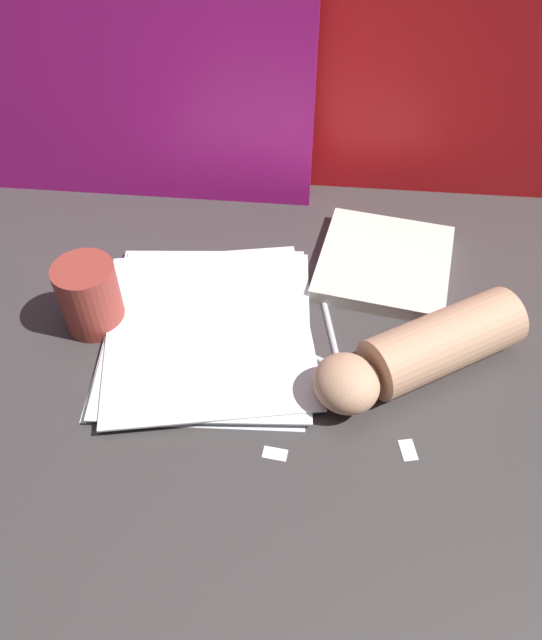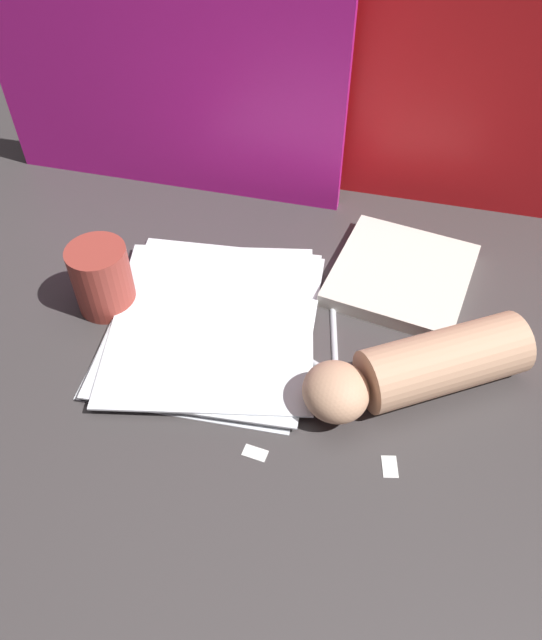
{
  "view_description": "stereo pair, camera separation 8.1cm",
  "coord_description": "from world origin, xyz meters",
  "px_view_note": "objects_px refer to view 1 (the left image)",
  "views": [
    {
      "loc": [
        -0.03,
        -0.59,
        0.65
      ],
      "look_at": [
        0.0,
        -0.03,
        0.06
      ],
      "focal_mm": 35.0,
      "sensor_mm": 36.0,
      "label": 1
    },
    {
      "loc": [
        0.06,
        -0.59,
        0.65
      ],
      "look_at": [
        0.0,
        -0.03,
        0.06
      ],
      "focal_mm": 35.0,
      "sensor_mm": 36.0,
      "label": 2
    }
  ],
  "objects_px": {
    "paper_stack": "(208,328)",
    "book_closed": "(384,263)",
    "scissors": "(338,365)",
    "mug": "(90,296)",
    "hand_forearm": "(421,351)"
  },
  "relations": [
    {
      "from": "paper_stack",
      "to": "book_closed",
      "type": "distance_m",
      "value": 0.3
    },
    {
      "from": "scissors",
      "to": "paper_stack",
      "type": "bearing_deg",
      "value": 157.25
    },
    {
      "from": "scissors",
      "to": "mug",
      "type": "distance_m",
      "value": 0.35
    },
    {
      "from": "scissors",
      "to": "hand_forearm",
      "type": "distance_m",
      "value": 0.11
    },
    {
      "from": "paper_stack",
      "to": "scissors",
      "type": "relative_size",
      "value": 1.95
    },
    {
      "from": "paper_stack",
      "to": "book_closed",
      "type": "height_order",
      "value": "book_closed"
    },
    {
      "from": "scissors",
      "to": "mug",
      "type": "relative_size",
      "value": 1.73
    },
    {
      "from": "paper_stack",
      "to": "mug",
      "type": "height_order",
      "value": "mug"
    },
    {
      "from": "mug",
      "to": "scissors",
      "type": "bearing_deg",
      "value": -16.88
    },
    {
      "from": "paper_stack",
      "to": "scissors",
      "type": "bearing_deg",
      "value": -22.75
    },
    {
      "from": "hand_forearm",
      "to": "book_closed",
      "type": "bearing_deg",
      "value": 92.16
    },
    {
      "from": "scissors",
      "to": "hand_forearm",
      "type": "xyz_separation_m",
      "value": [
        0.1,
        -0.01,
        0.04
      ]
    },
    {
      "from": "book_closed",
      "to": "hand_forearm",
      "type": "height_order",
      "value": "hand_forearm"
    },
    {
      "from": "hand_forearm",
      "to": "mug",
      "type": "bearing_deg",
      "value": 165.53
    },
    {
      "from": "scissors",
      "to": "mug",
      "type": "bearing_deg",
      "value": 163.12
    }
  ]
}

